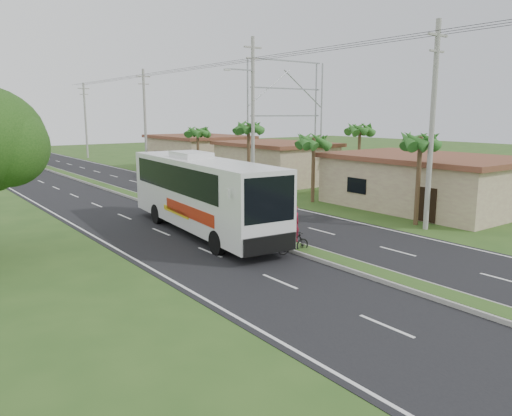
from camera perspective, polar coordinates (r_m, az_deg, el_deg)
ground at (r=21.29m, az=10.06°, el=-6.47°), size 180.00×180.00×0.00m
road_asphalt at (r=37.51m, az=-12.72°, el=0.91°), size 14.00×160.00×0.02m
median_strip at (r=37.49m, az=-12.72°, el=1.05°), size 1.20×160.00×0.18m
lane_edge_left at (r=35.38m, az=-22.66°, el=-0.26°), size 0.12×160.00×0.01m
lane_edge_right at (r=40.64m, az=-4.07°, el=1.88°), size 0.12×160.00×0.01m
shop_near at (r=35.36m, az=18.73°, el=2.92°), size 8.60×12.60×3.52m
shop_mid at (r=46.26m, az=2.21°, el=5.29°), size 7.60×10.60×3.67m
shop_far at (r=57.79m, az=-6.59°, el=6.38°), size 8.60×11.60×3.82m
palm_verge_a at (r=29.29m, az=18.29°, el=7.27°), size 2.40×2.40×5.45m
palm_verge_b at (r=35.54m, az=6.62°, el=7.63°), size 2.40×2.40×5.05m
palm_verge_c at (r=40.53m, az=-0.86°, el=9.15°), size 2.40×2.40×5.85m
palm_verge_d at (r=48.38m, az=-6.70°, el=8.66°), size 2.40×2.40×5.25m
palm_behind_shop at (r=43.41m, az=11.79°, el=8.79°), size 2.40×2.40×5.65m
utility_pole_a at (r=28.28m, az=19.48°, el=8.99°), size 1.60×0.28×11.00m
utility_pole_b at (r=39.51m, az=-0.39°, el=10.76°), size 3.20×0.28×12.00m
utility_pole_c at (r=56.89m, az=-12.57°, el=9.91°), size 1.60×0.28×11.00m
utility_pole_d at (r=75.57m, az=-18.90°, el=9.54°), size 1.60×0.28×10.50m
billboard_lattice at (r=57.32m, az=3.48°, el=11.30°), size 10.18×1.18×12.07m
coach_bus_main at (r=26.26m, az=-6.25°, el=2.10°), size 3.94×13.26×4.22m
motorcyclist at (r=22.46m, az=4.28°, el=-3.26°), size 1.71×0.66×2.25m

